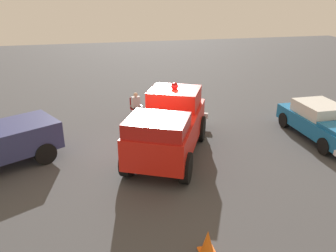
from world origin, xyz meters
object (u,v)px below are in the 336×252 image
at_px(vintage_fire_truck, 169,124).
at_px(lawn_chair_near_truck, 136,106).
at_px(spectator_seated, 137,105).
at_px(traffic_cone, 208,242).
at_px(classic_hot_rod, 322,122).

xyz_separation_m(vintage_fire_truck, lawn_chair_near_truck, (-4.27, -0.73, -0.61)).
xyz_separation_m(spectator_seated, traffic_cone, (9.66, 0.36, -0.39)).
distance_m(classic_hot_rod, traffic_cone, 8.88).
bearing_deg(vintage_fire_truck, classic_hot_rod, 89.74).
bearing_deg(spectator_seated, traffic_cone, 2.12).
bearing_deg(vintage_fire_truck, spectator_seated, -170.54).
bearing_deg(vintage_fire_truck, lawn_chair_near_truck, -170.28).
height_order(lawn_chair_near_truck, spectator_seated, spectator_seated).
bearing_deg(classic_hot_rod, traffic_cone, -51.76).
distance_m(spectator_seated, traffic_cone, 9.68).
height_order(vintage_fire_truck, classic_hot_rod, vintage_fire_truck).
xyz_separation_m(lawn_chair_near_truck, spectator_seated, (0.13, 0.04, 0.11)).
xyz_separation_m(vintage_fire_truck, traffic_cone, (5.52, -0.33, -0.89)).
bearing_deg(classic_hot_rod, vintage_fire_truck, -90.26).
distance_m(vintage_fire_truck, lawn_chair_near_truck, 4.37).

